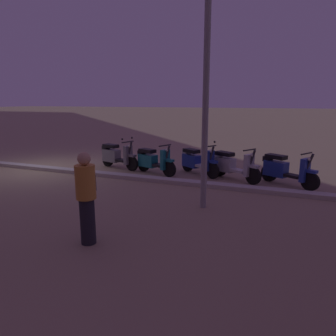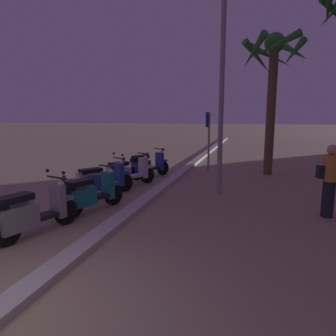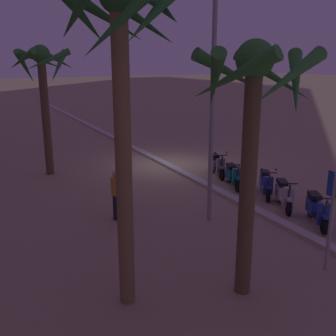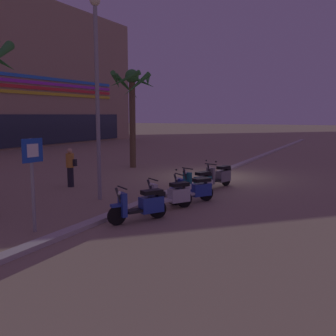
% 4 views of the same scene
% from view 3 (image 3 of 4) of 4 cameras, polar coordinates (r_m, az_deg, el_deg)
% --- Properties ---
extents(ground_plane, '(200.00, 200.00, 0.00)m').
position_cam_3_polar(ground_plane, '(18.97, 0.03, 0.53)').
color(ground_plane, '#9E896B').
extents(curb_strip, '(60.00, 0.36, 0.12)m').
position_cam_3_polar(curb_strip, '(18.88, -0.47, 0.64)').
color(curb_strip, '#BCB7AD').
rests_on(curb_strip, ground).
extents(scooter_blue_mid_centre, '(1.63, 1.03, 1.04)m').
position_cam_3_polar(scooter_blue_mid_centre, '(12.95, 20.67, -5.55)').
color(scooter_blue_mid_centre, black).
rests_on(scooter_blue_mid_centre, ground).
extents(scooter_silver_lead_nearest, '(1.65, 1.07, 1.04)m').
position_cam_3_polar(scooter_silver_lead_nearest, '(14.04, 16.35, -3.59)').
color(scooter_silver_lead_nearest, black).
rests_on(scooter_silver_lead_nearest, ground).
extents(scooter_blue_gap_after_mid, '(1.56, 1.09, 1.17)m').
position_cam_3_polar(scooter_blue_gap_after_mid, '(15.07, 13.94, -2.13)').
color(scooter_blue_gap_after_mid, black).
rests_on(scooter_blue_gap_after_mid, ground).
extents(scooter_teal_tail_end, '(1.66, 0.84, 1.04)m').
position_cam_3_polar(scooter_teal_tail_end, '(15.84, 9.35, -1.03)').
color(scooter_teal_tail_end, black).
rests_on(scooter_teal_tail_end, ground).
extents(scooter_grey_second_in_line, '(1.75, 0.77, 1.17)m').
position_cam_3_polar(scooter_grey_second_in_line, '(17.25, 6.99, 0.48)').
color(scooter_grey_second_in_line, black).
rests_on(scooter_grey_second_in_line, ground).
extents(crossing_sign, '(0.60, 0.15, 2.40)m').
position_cam_3_polar(crossing_sign, '(9.91, 22.72, -5.70)').
color(crossing_sign, '#939399').
rests_on(crossing_sign, ground).
extents(palm_tree_by_mall_entrance, '(2.58, 2.65, 5.46)m').
position_cam_3_polar(palm_tree_by_mall_entrance, '(17.52, -17.62, 12.31)').
color(palm_tree_by_mall_entrance, brown).
rests_on(palm_tree_by_mall_entrance, ground).
extents(palm_tree_mid_walkway, '(2.39, 2.45, 5.25)m').
position_cam_3_polar(palm_tree_mid_walkway, '(7.80, 12.15, 8.52)').
color(palm_tree_mid_walkway, brown).
rests_on(palm_tree_mid_walkway, ground).
extents(palm_tree_near_sign, '(2.33, 2.35, 6.31)m').
position_cam_3_polar(palm_tree_near_sign, '(7.31, -6.79, 15.00)').
color(palm_tree_near_sign, olive).
rests_on(palm_tree_near_sign, ground).
extents(pedestrian_strolling_near_curb, '(0.34, 0.46, 1.62)m').
position_cam_3_polar(pedestrian_strolling_near_curb, '(12.38, -7.41, -3.66)').
color(pedestrian_strolling_near_curb, black).
rests_on(pedestrian_strolling_near_curb, ground).
extents(street_lamp, '(0.36, 0.36, 6.92)m').
position_cam_3_polar(street_lamp, '(11.62, 6.52, 12.00)').
color(street_lamp, '#939399').
rests_on(street_lamp, ground).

